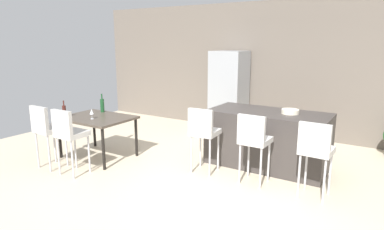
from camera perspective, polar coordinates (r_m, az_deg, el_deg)
ground_plane at (r=5.23m, az=5.62°, el=-10.64°), size 10.00×10.00×0.00m
back_wall at (r=7.55m, az=15.83°, el=7.47°), size 10.00×0.12×2.90m
kitchen_island at (r=5.71m, az=12.75°, el=-3.99°), size 1.93×0.92×0.92m
bar_chair_left at (r=5.20m, az=1.96°, el=-2.58°), size 0.43×0.43×1.05m
bar_chair_middle at (r=4.86m, az=10.48°, el=-3.89°), size 0.41×0.41×1.05m
bar_chair_right at (r=4.63m, az=20.34°, el=-5.29°), size 0.42×0.42×1.05m
dining_table at (r=6.16m, az=-15.86°, el=-0.95°), size 1.21×0.91×0.74m
dining_chair_near at (r=5.88m, az=-23.58°, el=-1.87°), size 0.41×0.41×1.05m
dining_chair_far at (r=5.44m, az=-20.28°, el=-2.69°), size 0.40×0.40×1.05m
wine_bottle_corner at (r=6.27m, az=-20.95°, el=0.63°), size 0.06×0.06×0.30m
wine_bottle_left at (r=6.51m, az=-15.06°, el=1.64°), size 0.07×0.07×0.35m
wine_glass_middle at (r=5.98m, az=-16.74°, el=0.52°), size 0.07×0.07×0.17m
refrigerator at (r=7.62m, az=6.30°, el=3.89°), size 0.72×0.68×1.84m
fruit_bowl at (r=5.54m, az=16.40°, el=0.58°), size 0.27×0.27×0.07m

